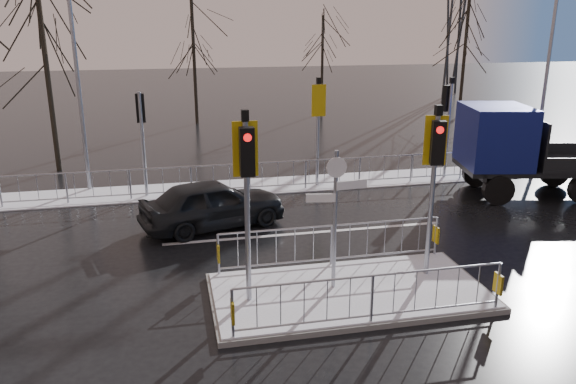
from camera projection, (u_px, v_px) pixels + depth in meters
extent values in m
plane|color=black|center=(349.00, 295.00, 12.30)|extent=(120.00, 120.00, 0.00)
cube|color=white|center=(275.00, 185.00, 20.32)|extent=(30.00, 2.00, 0.04)
cube|color=silver|center=(307.00, 233.00, 15.84)|extent=(8.00, 0.15, 0.01)
cube|color=slate|center=(349.00, 293.00, 12.28)|extent=(6.00, 3.00, 0.12)
cube|color=white|center=(349.00, 290.00, 12.26)|extent=(5.85, 2.85, 0.03)
cube|color=gold|center=(233.00, 312.00, 10.27)|extent=(0.05, 0.28, 0.42)
cube|color=gold|center=(498.00, 284.00, 11.35)|extent=(0.05, 0.28, 0.42)
cube|color=gold|center=(218.00, 253.00, 12.84)|extent=(0.05, 0.28, 0.42)
cube|color=gold|center=(436.00, 234.00, 13.93)|extent=(0.05, 0.28, 0.42)
cylinder|color=#90949D|center=(247.00, 216.00, 11.26)|extent=(0.11, 0.11, 3.80)
cube|color=black|center=(247.00, 152.00, 10.69)|extent=(0.28, 0.22, 0.95)
cylinder|color=red|center=(248.00, 138.00, 10.50)|extent=(0.16, 0.04, 0.16)
cube|color=#C6A10B|center=(245.00, 149.00, 10.92)|extent=(0.50, 0.03, 1.10)
cube|color=black|center=(245.00, 115.00, 10.66)|extent=(0.14, 0.14, 0.22)
cylinder|color=#90949D|center=(432.00, 198.00, 12.49)|extent=(0.11, 0.11, 3.70)
cube|color=black|center=(438.00, 143.00, 11.93)|extent=(0.33, 0.28, 0.95)
cylinder|color=red|center=(440.00, 130.00, 11.74)|extent=(0.16, 0.08, 0.16)
cube|color=#C6A10B|center=(435.00, 140.00, 12.17)|extent=(0.49, 0.16, 1.10)
cube|color=black|center=(439.00, 110.00, 11.91)|extent=(0.14, 0.14, 0.22)
cylinder|color=#90949D|center=(335.00, 222.00, 11.93)|extent=(0.09, 0.09, 3.10)
cube|color=silver|center=(352.00, 185.00, 11.76)|extent=(0.70, 0.14, 0.18)
cube|color=silver|center=(321.00, 198.00, 11.70)|extent=(0.62, 0.15, 0.18)
cylinder|color=silver|center=(337.00, 167.00, 11.54)|extent=(0.44, 0.03, 0.44)
cylinder|color=#90949D|center=(143.00, 145.00, 18.61)|extent=(0.11, 0.11, 3.50)
cube|color=black|center=(140.00, 108.00, 18.42)|extent=(0.28, 0.22, 0.95)
cylinder|color=red|center=(140.00, 98.00, 18.43)|extent=(0.16, 0.04, 0.16)
cylinder|color=#90949D|center=(318.00, 136.00, 19.80)|extent=(0.11, 0.11, 3.60)
cube|color=black|center=(317.00, 100.00, 19.60)|extent=(0.28, 0.22, 0.95)
cylinder|color=red|center=(316.00, 91.00, 19.61)|extent=(0.16, 0.04, 0.16)
cube|color=#C6A10B|center=(319.00, 101.00, 19.37)|extent=(0.50, 0.03, 1.10)
cube|color=black|center=(319.00, 81.00, 19.23)|extent=(0.14, 0.14, 0.22)
cylinder|color=#90949D|center=(448.00, 131.00, 20.82)|extent=(0.11, 0.11, 3.50)
cube|color=black|center=(447.00, 98.00, 20.62)|extent=(0.33, 0.28, 0.95)
cylinder|color=red|center=(446.00, 90.00, 20.62)|extent=(0.16, 0.08, 0.16)
cube|color=black|center=(452.00, 80.00, 20.27)|extent=(0.14, 0.14, 0.22)
imported|color=black|center=(213.00, 204.00, 16.13)|extent=(4.46, 2.78, 1.42)
cylinder|color=black|center=(498.00, 190.00, 18.14)|extent=(1.04, 0.49, 1.00)
cylinder|color=black|center=(477.00, 173.00, 20.15)|extent=(1.04, 0.49, 1.00)
cylinder|color=black|center=(554.00, 173.00, 20.17)|extent=(1.04, 0.49, 1.00)
cube|color=black|center=(559.00, 167.00, 19.02)|extent=(6.93, 3.58, 0.16)
cube|color=navy|center=(495.00, 136.00, 18.68)|extent=(2.44, 2.75, 2.00)
cube|color=black|center=(525.00, 124.00, 18.57)|extent=(0.44, 1.97, 1.10)
cube|color=#2D3033|center=(474.00, 168.00, 19.00)|extent=(0.58, 2.28, 0.35)
cube|color=black|center=(532.00, 140.00, 18.74)|extent=(0.56, 2.37, 1.50)
cylinder|color=black|center=(48.00, 77.00, 21.27)|extent=(0.20, 0.20, 7.36)
cylinder|color=black|center=(194.00, 62.00, 31.41)|extent=(0.19, 0.19, 6.90)
cylinder|color=black|center=(322.00, 65.00, 35.03)|extent=(0.16, 0.16, 5.98)
cylinder|color=black|center=(464.00, 55.00, 33.63)|extent=(0.20, 0.20, 7.36)
cylinder|color=#90949D|center=(547.00, 68.00, 21.16)|extent=(0.14, 0.14, 8.00)
cylinder|color=#90949D|center=(77.00, 72.00, 18.64)|extent=(0.14, 0.14, 8.20)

